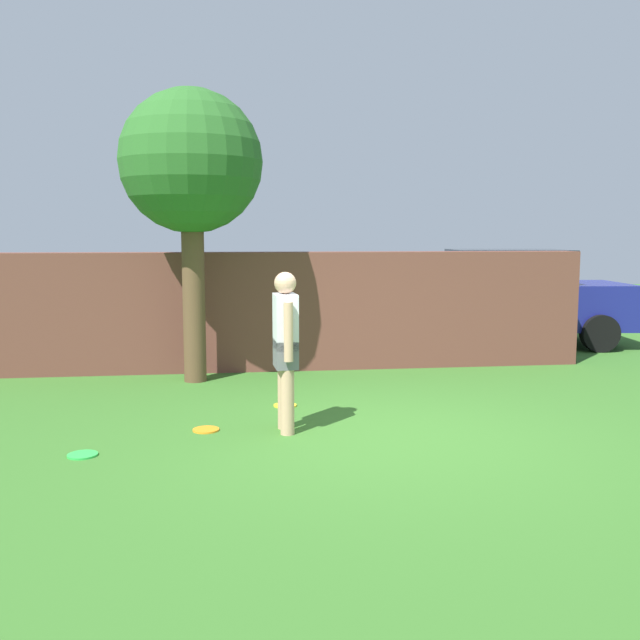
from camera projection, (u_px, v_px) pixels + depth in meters
The scene contains 8 objects.
ground_plane at pixel (387, 436), 7.07m from camera, with size 40.00×40.00×0.00m, color #336623.
brick_wall at pixel (232, 311), 10.42m from camera, with size 10.49×0.50×1.73m, color brown.
tree at pixel (191, 165), 9.36m from camera, with size 1.89×1.89×3.89m.
person at pixel (286, 344), 7.12m from camera, with size 0.24×0.54×1.62m.
car at pixel (507, 297), 12.83m from camera, with size 4.35×2.26×1.72m.
frisbee_green at pixel (83, 455), 6.42m from camera, with size 0.27×0.27×0.02m, color green.
frisbee_orange at pixel (206, 430), 7.25m from camera, with size 0.27×0.27×0.02m, color orange.
frisbee_yellow at pixel (285, 405), 8.28m from camera, with size 0.27×0.27×0.02m, color yellow.
Camera 1 is at (-1.54, -6.74, 1.99)m, focal length 39.95 mm.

